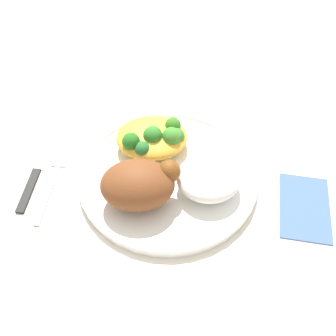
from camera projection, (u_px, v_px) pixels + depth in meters
ground_plane at (168, 180)px, 0.61m from camera, size 2.00×2.00×0.00m
plate at (168, 176)px, 0.60m from camera, size 0.27×0.27×0.02m
roasted_chicken at (140, 184)px, 0.54m from camera, size 0.11×0.08×0.06m
rice_pile at (208, 178)px, 0.57m from camera, size 0.09×0.08×0.04m
mac_cheese_with_broccoli at (153, 137)px, 0.62m from camera, size 0.11×0.09×0.04m
fork at (53, 180)px, 0.61m from camera, size 0.04×0.14×0.01m
knife at (37, 170)px, 0.62m from camera, size 0.04×0.19×0.01m
napkin at (305, 207)px, 0.58m from camera, size 0.09×0.13×0.00m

